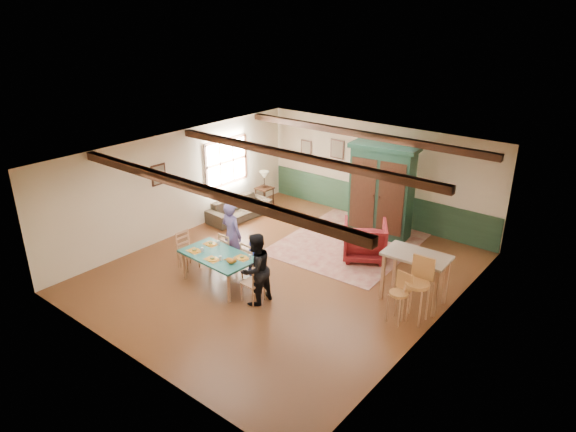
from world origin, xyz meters
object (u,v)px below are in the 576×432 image
Objects in this scene: dining_chair_far_right at (252,260)px; person_child at (255,258)px; armoire at (381,191)px; table_lamp at (264,180)px; person_man at (232,235)px; sofa at (239,209)px; dining_chair_far_left at (230,250)px; end_table at (265,196)px; counter_table at (414,278)px; cat at (230,260)px; armchair at (365,240)px; bar_stool_right at (417,291)px; bar_stool_left at (398,299)px; dining_chair_end_left at (188,251)px; dining_table at (219,269)px; dining_chair_end_right at (253,282)px; person_woman at (256,269)px.

person_child reaches higher than dining_chair_far_right.
table_lamp is at bearing 176.26° from armoire.
person_man reaches higher than sofa.
dining_chair_far_left is 0.36m from person_man.
counter_table is at bearing -20.36° from end_table.
person_child is 0.89m from cat.
bar_stool_right reaches higher than armchair.
bar_stool_left is (5.90, -1.85, 0.22)m from sofa.
person_man is 4.29m from bar_stool_right.
person_child is (0.73, 0.03, 0.03)m from dining_chair_far_left.
sofa is (-1.17, 2.88, -0.16)m from dining_chair_end_left.
table_lamp is at bearing 119.33° from dining_table.
table_lamp is at bearing -48.29° from person_child.
bar_stool_right is (6.26, -2.82, -0.16)m from table_lamp.
person_man is at bearing -90.00° from dining_chair_far_left.
counter_table is at bearing 131.58° from dining_chair_end_right.
bar_stool_right is (6.26, -2.82, 0.37)m from end_table.
bar_stool_right is at bearing -24.25° from table_lamp.
bar_stool_left is (3.28, 0.38, 0.04)m from person_child.
counter_table is (4.64, 1.89, 0.10)m from dining_chair_end_left.
armoire reaches higher than end_table.
cat is at bearing -133.89° from sofa.
bar_stool_right is at bearing -168.07° from dining_chair_far_left.
counter_table is (2.45, 2.02, -0.22)m from person_woman.
sofa is 1.91× the size of bar_stool_left.
bar_stool_right is (3.43, 1.45, -0.13)m from cat.
bar_stool_right is at bearing -169.02° from person_man.
dining_chair_far_left is 0.86× the size of armchair.
end_table is 0.43× the size of bar_stool_right.
table_lamp is at bearing 20.62° from dining_chair_end_left.
dining_chair_far_left is 0.87× the size of bar_stool_left.
bar_stool_right is (4.98, 1.27, 0.21)m from dining_chair_end_left.
person_child reaches higher than dining_table.
person_child is at bearing 60.23° from dining_table.
cat is (0.50, -0.12, 0.42)m from dining_table.
dining_chair_far_left is at bearing -60.02° from table_lamp.
person_child is 0.91× the size of armchair.
dining_chair_end_right is 0.55× the size of person_man.
armchair is 0.79× the size of bar_stool_right.
end_table is (-2.83, 4.27, -0.49)m from cat.
person_child is 0.92× the size of bar_stool_left.
dining_table is at bearing -115.42° from armoire.
dining_chair_far_left is 4.31m from bar_stool_right.
bar_stool_right is at bearing 109.53° from armchair.
bar_stool_left reaches higher than dining_chair_far_left.
dining_chair_far_right reaches higher than cat.
counter_table is at bearing -55.94° from armoire.
person_woman reaches higher than dining_chair_far_right.
table_lamp is 6.32m from counter_table.
person_child is at bearing -158.65° from counter_table.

